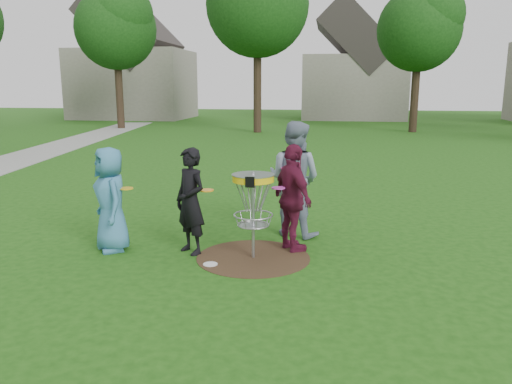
# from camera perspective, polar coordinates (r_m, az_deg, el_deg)

# --- Properties ---
(ground) EXTENTS (100.00, 100.00, 0.00)m
(ground) POSITION_cam_1_polar(r_m,az_deg,el_deg) (7.96, -0.31, -7.51)
(ground) COLOR #19470F
(ground) RESTS_ON ground
(dirt_patch) EXTENTS (1.80, 1.80, 0.01)m
(dirt_patch) POSITION_cam_1_polar(r_m,az_deg,el_deg) (7.96, -0.31, -7.48)
(dirt_patch) COLOR #47331E
(dirt_patch) RESTS_ON ground
(player_blue) EXTENTS (0.95, 0.99, 1.71)m
(player_blue) POSITION_cam_1_polar(r_m,az_deg,el_deg) (8.44, -16.27, -0.82)
(player_blue) COLOR teal
(player_blue) RESTS_ON ground
(player_black) EXTENTS (0.75, 0.71, 1.72)m
(player_black) POSITION_cam_1_polar(r_m,az_deg,el_deg) (8.03, -7.50, -1.05)
(player_black) COLOR black
(player_black) RESTS_ON ground
(player_grey) EXTENTS (1.22, 1.10, 2.06)m
(player_grey) POSITION_cam_1_polar(r_m,az_deg,el_deg) (8.95, 4.36, 1.51)
(player_grey) COLOR gray
(player_grey) RESTS_ON ground
(player_maroon) EXTENTS (0.93, 1.10, 1.76)m
(player_maroon) POSITION_cam_1_polar(r_m,az_deg,el_deg) (8.09, 4.23, -0.72)
(player_maroon) COLOR #5A142D
(player_maroon) RESTS_ON ground
(disc_on_grass) EXTENTS (0.22, 0.22, 0.02)m
(disc_on_grass) POSITION_cam_1_polar(r_m,az_deg,el_deg) (7.68, -5.24, -8.24)
(disc_on_grass) COLOR silver
(disc_on_grass) RESTS_ON ground
(disc_golf_basket) EXTENTS (0.66, 0.67, 1.38)m
(disc_golf_basket) POSITION_cam_1_polar(r_m,az_deg,el_deg) (7.68, -0.32, -0.32)
(disc_golf_basket) COLOR #9EA0A5
(disc_golf_basket) RESTS_ON ground
(held_discs) EXTENTS (2.72, 1.27, 0.23)m
(held_discs) POSITION_cam_1_polar(r_m,az_deg,el_deg) (8.12, -3.48, 1.00)
(held_discs) COLOR gold
(held_discs) RESTS_ON ground
(tree_row) EXTENTS (51.20, 17.42, 9.90)m
(tree_row) POSITION_cam_1_polar(r_m,az_deg,el_deg) (28.32, 7.23, 19.15)
(tree_row) COLOR #38281C
(tree_row) RESTS_ON ground
(house_row) EXTENTS (44.50, 10.65, 11.62)m
(house_row) POSITION_cam_1_polar(r_m,az_deg,el_deg) (40.68, 13.83, 13.80)
(house_row) COLOR gray
(house_row) RESTS_ON ground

